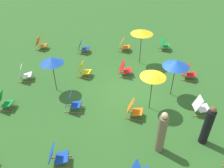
{
  "coord_description": "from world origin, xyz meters",
  "views": [
    {
      "loc": [
        -8.56,
        1.23,
        6.68
      ],
      "look_at": [
        0.0,
        1.2,
        0.5
      ],
      "focal_mm": 36.36,
      "sensor_mm": 36.0,
      "label": 1
    }
  ],
  "objects_px": {
    "deckchair_7": "(125,69)",
    "umbrella_1": "(176,64)",
    "deckchair_5": "(4,101)",
    "person_1": "(207,126)",
    "deckchair_10": "(57,156)",
    "deckchair_11": "(188,72)",
    "deckchair_6": "(83,47)",
    "umbrella_0": "(142,32)",
    "deckchair_3": "(24,74)",
    "deckchair_14": "(124,45)",
    "umbrella_2": "(52,60)",
    "deckchair_12": "(72,103)",
    "deckchair_0": "(134,110)",
    "deckchair_13": "(200,106)",
    "person_0": "(161,133)",
    "deckchair_9": "(164,44)",
    "deckchair_8": "(41,44)",
    "deckchair_4": "(84,70)",
    "umbrella_3": "(153,74)"
  },
  "relations": [
    {
      "from": "deckchair_7",
      "to": "umbrella_1",
      "type": "distance_m",
      "value": 2.98
    },
    {
      "from": "deckchair_5",
      "to": "person_1",
      "type": "distance_m",
      "value": 8.25
    },
    {
      "from": "deckchair_10",
      "to": "deckchair_11",
      "type": "xyz_separation_m",
      "value": [
        5.05,
        -5.76,
        0.0
      ]
    },
    {
      "from": "deckchair_6",
      "to": "deckchair_7",
      "type": "relative_size",
      "value": 1.0
    },
    {
      "from": "umbrella_0",
      "to": "person_1",
      "type": "height_order",
      "value": "umbrella_0"
    },
    {
      "from": "deckchair_3",
      "to": "umbrella_0",
      "type": "xyz_separation_m",
      "value": [
        1.72,
        -6.07,
        1.53
      ]
    },
    {
      "from": "deckchair_14",
      "to": "umbrella_2",
      "type": "height_order",
      "value": "umbrella_2"
    },
    {
      "from": "deckchair_11",
      "to": "deckchair_12",
      "type": "xyz_separation_m",
      "value": [
        -2.36,
        5.62,
        0.0
      ]
    },
    {
      "from": "person_1",
      "to": "deckchair_0",
      "type": "bearing_deg",
      "value": 178.04
    },
    {
      "from": "deckchair_6",
      "to": "deckchair_13",
      "type": "relative_size",
      "value": 1.0
    },
    {
      "from": "deckchair_14",
      "to": "umbrella_1",
      "type": "relative_size",
      "value": 0.45
    },
    {
      "from": "person_0",
      "to": "deckchair_9",
      "type": "bearing_deg",
      "value": -25.69
    },
    {
      "from": "deckchair_7",
      "to": "deckchair_9",
      "type": "bearing_deg",
      "value": -49.02
    },
    {
      "from": "deckchair_7",
      "to": "deckchair_11",
      "type": "xyz_separation_m",
      "value": [
        -0.34,
        -3.25,
        0.0
      ]
    },
    {
      "from": "deckchair_8",
      "to": "person_1",
      "type": "relative_size",
      "value": 0.49
    },
    {
      "from": "deckchair_3",
      "to": "person_1",
      "type": "xyz_separation_m",
      "value": [
        -4.05,
        -7.82,
        0.44
      ]
    },
    {
      "from": "umbrella_1",
      "to": "deckchair_12",
      "type": "bearing_deg",
      "value": 103.08
    },
    {
      "from": "deckchair_3",
      "to": "umbrella_0",
      "type": "height_order",
      "value": "umbrella_0"
    },
    {
      "from": "deckchair_10",
      "to": "deckchair_6",
      "type": "bearing_deg",
      "value": -5.39
    },
    {
      "from": "deckchair_4",
      "to": "deckchair_8",
      "type": "bearing_deg",
      "value": 59.67
    },
    {
      "from": "deckchair_0",
      "to": "deckchair_10",
      "type": "distance_m",
      "value": 3.54
    },
    {
      "from": "deckchair_0",
      "to": "deckchair_4",
      "type": "bearing_deg",
      "value": 49.73
    },
    {
      "from": "deckchair_5",
      "to": "deckchair_13",
      "type": "height_order",
      "value": "same"
    },
    {
      "from": "umbrella_3",
      "to": "deckchair_5",
      "type": "bearing_deg",
      "value": 89.89
    },
    {
      "from": "deckchair_6",
      "to": "deckchair_8",
      "type": "bearing_deg",
      "value": 85.83
    },
    {
      "from": "deckchair_14",
      "to": "deckchair_9",
      "type": "bearing_deg",
      "value": -78.45
    },
    {
      "from": "deckchair_0",
      "to": "deckchair_9",
      "type": "height_order",
      "value": "same"
    },
    {
      "from": "deckchair_12",
      "to": "umbrella_3",
      "type": "relative_size",
      "value": 0.44
    },
    {
      "from": "deckchair_9",
      "to": "deckchair_8",
      "type": "bearing_deg",
      "value": 88.23
    },
    {
      "from": "deckchair_4",
      "to": "deckchair_8",
      "type": "relative_size",
      "value": 1.03
    },
    {
      "from": "deckchair_9",
      "to": "deckchair_14",
      "type": "height_order",
      "value": "same"
    },
    {
      "from": "deckchair_13",
      "to": "deckchair_8",
      "type": "bearing_deg",
      "value": 52.76
    },
    {
      "from": "deckchair_14",
      "to": "deckchair_11",
      "type": "bearing_deg",
      "value": -125.98
    },
    {
      "from": "deckchair_5",
      "to": "deckchair_12",
      "type": "distance_m",
      "value": 2.97
    },
    {
      "from": "deckchair_6",
      "to": "person_1",
      "type": "relative_size",
      "value": 0.49
    },
    {
      "from": "deckchair_5",
      "to": "deckchair_14",
      "type": "distance_m",
      "value": 7.65
    },
    {
      "from": "deckchair_5",
      "to": "deckchair_8",
      "type": "bearing_deg",
      "value": 4.43
    },
    {
      "from": "deckchair_6",
      "to": "umbrella_3",
      "type": "relative_size",
      "value": 0.44
    },
    {
      "from": "deckchair_9",
      "to": "deckchair_13",
      "type": "bearing_deg",
      "value": -177.17
    },
    {
      "from": "deckchair_12",
      "to": "deckchair_14",
      "type": "xyz_separation_m",
      "value": [
        5.5,
        -2.46,
        0.0
      ]
    },
    {
      "from": "person_1",
      "to": "deckchair_4",
      "type": "bearing_deg",
      "value": 164.44
    },
    {
      "from": "deckchair_3",
      "to": "deckchair_5",
      "type": "height_order",
      "value": "same"
    },
    {
      "from": "deckchair_9",
      "to": "umbrella_1",
      "type": "bearing_deg",
      "value": 172.32
    },
    {
      "from": "deckchair_4",
      "to": "person_0",
      "type": "height_order",
      "value": "person_0"
    },
    {
      "from": "deckchair_14",
      "to": "person_0",
      "type": "height_order",
      "value": "person_0"
    },
    {
      "from": "deckchair_5",
      "to": "deckchair_6",
      "type": "relative_size",
      "value": 1.0
    },
    {
      "from": "person_1",
      "to": "deckchair_12",
      "type": "bearing_deg",
      "value": -172.63
    },
    {
      "from": "umbrella_1",
      "to": "deckchair_6",
      "type": "bearing_deg",
      "value": 47.0
    },
    {
      "from": "person_0",
      "to": "deckchair_6",
      "type": "bearing_deg",
      "value": 11.21
    },
    {
      "from": "person_0",
      "to": "deckchair_3",
      "type": "bearing_deg",
      "value": 40.64
    }
  ]
}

